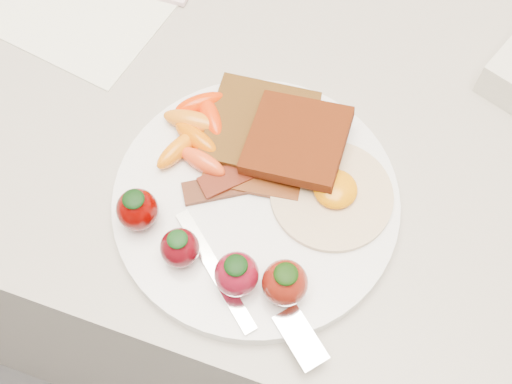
% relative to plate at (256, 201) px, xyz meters
% --- Properties ---
extents(counter, '(2.00, 0.60, 0.90)m').
position_rel_plate_xyz_m(counter, '(0.02, 0.14, -0.46)').
color(counter, gray).
rests_on(counter, ground).
extents(plate, '(0.27, 0.27, 0.02)m').
position_rel_plate_xyz_m(plate, '(0.00, 0.00, 0.00)').
color(plate, white).
rests_on(plate, counter).
extents(toast_lower, '(0.11, 0.11, 0.01)m').
position_rel_plate_xyz_m(toast_lower, '(-0.02, 0.07, 0.02)').
color(toast_lower, black).
rests_on(toast_lower, plate).
extents(toast_upper, '(0.09, 0.09, 0.02)m').
position_rel_plate_xyz_m(toast_upper, '(0.02, 0.06, 0.03)').
color(toast_upper, '#3B1507').
rests_on(toast_upper, toast_lower).
extents(fried_egg, '(0.15, 0.15, 0.02)m').
position_rel_plate_xyz_m(fried_egg, '(0.07, 0.02, 0.01)').
color(fried_egg, beige).
rests_on(fried_egg, plate).
extents(bacon_strips, '(0.11, 0.09, 0.01)m').
position_rel_plate_xyz_m(bacon_strips, '(-0.02, 0.01, 0.01)').
color(bacon_strips, black).
rests_on(bacon_strips, plate).
extents(baby_carrots, '(0.08, 0.11, 0.02)m').
position_rel_plate_xyz_m(baby_carrots, '(-0.08, 0.04, 0.02)').
color(baby_carrots, orange).
rests_on(baby_carrots, plate).
extents(strawberries, '(0.18, 0.07, 0.05)m').
position_rel_plate_xyz_m(strawberries, '(-0.01, -0.07, 0.03)').
color(strawberries, '#510100').
rests_on(strawberries, plate).
extents(fork, '(0.17, 0.11, 0.00)m').
position_rel_plate_xyz_m(fork, '(0.03, -0.10, 0.01)').
color(fork, white).
rests_on(fork, plate).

